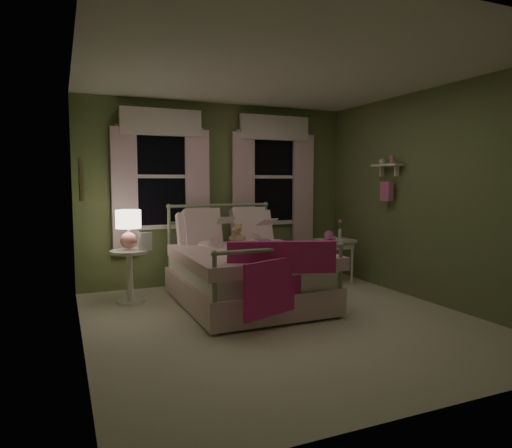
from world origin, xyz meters
name	(u,v)px	position (x,y,z in m)	size (l,w,h in m)	color
room_shell	(284,199)	(0.00, 0.00, 1.30)	(4.20, 4.20, 4.20)	#F0E6CF
bed	(245,272)	(-0.11, 0.83, 0.38)	(1.58, 2.04, 1.18)	white
pink_throw	(283,268)	(-0.11, -0.19, 0.61)	(1.07, 0.52, 0.71)	#D1287D
child_left	(212,221)	(-0.39, 1.25, 0.99)	(0.30, 0.20, 0.83)	#F7D1DD
child_right	(252,225)	(0.17, 1.25, 0.90)	(0.33, 0.25, 0.67)	#F7D1DD
book_left	(218,224)	(-0.39, 1.00, 0.96)	(0.20, 0.27, 0.03)	beige
book_right	(260,226)	(0.17, 1.00, 0.92)	(0.20, 0.27, 0.02)	beige
teddy_bear	(237,236)	(-0.11, 1.10, 0.79)	(0.23, 0.18, 0.31)	tan
nightstand_left	(130,269)	(-1.40, 1.39, 0.42)	(0.46, 0.46, 0.65)	white
table_lamp	(128,225)	(-1.40, 1.39, 0.95)	(0.30, 0.30, 0.47)	#D6847F
book_nightstand	(138,250)	(-1.30, 1.31, 0.66)	(0.16, 0.22, 0.02)	beige
nightstand_right	(335,246)	(1.48, 1.30, 0.55)	(0.50, 0.40, 0.64)	white
pink_toy	(329,236)	(1.38, 1.29, 0.71)	(0.14, 0.19, 0.14)	pink
bud_vase	(340,229)	(1.60, 1.35, 0.79)	(0.06, 0.06, 0.28)	white
window_left	(162,171)	(-0.85, 2.03, 1.62)	(1.34, 0.13, 1.96)	black
window_right	(274,172)	(0.85, 2.03, 1.62)	(1.34, 0.13, 1.96)	black
wall_shelf	(387,178)	(1.90, 0.70, 1.52)	(0.15, 0.50, 0.60)	white
framed_picture	(81,180)	(-1.95, 0.60, 1.50)	(0.03, 0.32, 0.42)	beige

